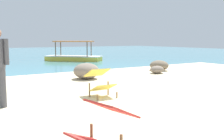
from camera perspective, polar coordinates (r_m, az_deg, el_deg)
sand_beach at (r=5.20m, az=16.60°, el=-9.28°), size 18.00×14.00×0.04m
deck_chair_near at (r=3.11m, az=-2.18°, el=-12.21°), size 0.86×0.68×0.68m
deck_chair_far at (r=6.34m, az=-2.66°, el=-2.36°), size 0.57×0.78×0.68m
shore_rock_large at (r=10.74m, az=9.81°, el=0.09°), size 0.61×0.50×0.31m
shore_rock_medium at (r=11.72m, az=10.27°, el=0.99°), size 0.97×1.04×0.45m
shore_rock_small at (r=9.18m, az=-5.62°, el=-0.21°), size 1.24×1.26×0.55m
boat_yellow at (r=17.17m, az=-8.41°, el=2.93°), size 3.35×3.47×1.29m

